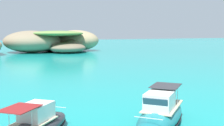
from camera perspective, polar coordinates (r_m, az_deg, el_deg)
islet_large at (r=85.40m, az=-11.18°, el=4.08°), size 32.47×21.86×6.30m
motorboat_teal at (r=17.98m, az=9.60°, el=-10.07°), size 7.04×6.58×2.33m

